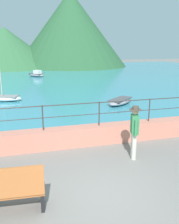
{
  "coord_description": "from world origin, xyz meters",
  "views": [
    {
      "loc": [
        -1.62,
        -4.98,
        3.53
      ],
      "look_at": [
        0.79,
        3.7,
        1.1
      ],
      "focal_mm": 38.99,
      "sensor_mm": 36.0,
      "label": 1
    }
  ],
  "objects_px": {
    "person_walking": "(134,130)",
    "boat_1": "(4,98)",
    "bench_main": "(4,191)",
    "boat_0": "(36,74)",
    "boat_2": "(120,101)"
  },
  "relations": [
    {
      "from": "person_walking",
      "to": "boat_0",
      "type": "xyz_separation_m",
      "value": [
        -1.63,
        23.24,
        -0.65
      ]
    },
    {
      "from": "boat_2",
      "to": "boat_1",
      "type": "bearing_deg",
      "value": 157.58
    },
    {
      "from": "person_walking",
      "to": "boat_2",
      "type": "height_order",
      "value": "person_walking"
    },
    {
      "from": "bench_main",
      "to": "boat_0",
      "type": "height_order",
      "value": "bench_main"
    },
    {
      "from": "person_walking",
      "to": "boat_1",
      "type": "relative_size",
      "value": 0.71
    },
    {
      "from": "person_walking",
      "to": "boat_1",
      "type": "xyz_separation_m",
      "value": [
        -4.56,
        9.93,
        -0.71
      ]
    },
    {
      "from": "boat_0",
      "to": "boat_2",
      "type": "height_order",
      "value": "boat_0"
    },
    {
      "from": "bench_main",
      "to": "boat_2",
      "type": "bearing_deg",
      "value": 54.31
    },
    {
      "from": "person_walking",
      "to": "boat_0",
      "type": "relative_size",
      "value": 0.75
    },
    {
      "from": "person_walking",
      "to": "boat_1",
      "type": "bearing_deg",
      "value": 114.66
    },
    {
      "from": "bench_main",
      "to": "boat_0",
      "type": "distance_m",
      "value": 25.11
    },
    {
      "from": "boat_0",
      "to": "person_walking",
      "type": "bearing_deg",
      "value": -85.99
    },
    {
      "from": "person_walking",
      "to": "boat_2",
      "type": "bearing_deg",
      "value": 70.71
    },
    {
      "from": "bench_main",
      "to": "boat_2",
      "type": "xyz_separation_m",
      "value": [
        6.32,
        8.8,
        -0.3
      ]
    },
    {
      "from": "bench_main",
      "to": "boat_0",
      "type": "bearing_deg",
      "value": 84.9
    }
  ]
}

